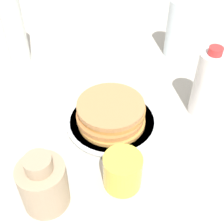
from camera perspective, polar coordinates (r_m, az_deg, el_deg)
The scene contains 8 objects.
ground_plane at distance 0.83m, azimuth 2.25°, elevation -1.09°, with size 4.00×4.00×0.00m, color #BCB7AD.
plate at distance 0.81m, azimuth -0.00°, elevation -1.69°, with size 0.24×0.24×0.01m.
pancake_stack at distance 0.79m, azimuth -0.20°, elevation -0.11°, with size 0.19×0.18×0.05m.
juice_glass at distance 0.67m, azimuth 1.94°, elevation -10.77°, with size 0.08×0.08×0.08m.
cream_jug at distance 0.64m, azimuth -12.44°, elevation -12.70°, with size 0.10×0.10×0.14m.
water_bottle_near at distance 1.02m, azimuth -17.57°, elevation 14.65°, with size 0.06×0.06×0.26m.
water_bottle_mid at distance 1.04m, azimuth 11.79°, elevation 14.83°, with size 0.07×0.07×0.20m.
water_bottle_far at distance 0.82m, azimuth 16.96°, elevation 4.93°, with size 0.07×0.07×0.20m.
Camera 1 is at (0.57, 0.14, 0.58)m, focal length 50.00 mm.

